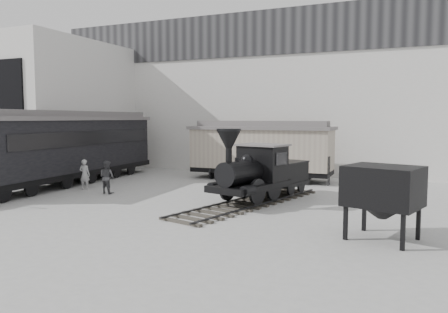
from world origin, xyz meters
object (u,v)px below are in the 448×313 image
at_px(locomotive, 258,176).
at_px(coal_hopper, 383,192).
at_px(passenger_coach, 69,147).
at_px(boxcar, 261,149).
at_px(visitor_a, 85,174).
at_px(visitor_b, 107,177).

bearing_deg(locomotive, coal_hopper, -23.33).
bearing_deg(passenger_coach, locomotive, -7.92).
bearing_deg(boxcar, visitor_a, -135.83).
distance_m(passenger_coach, visitor_a, 2.93).
xyz_separation_m(visitor_b, coal_hopper, (13.28, -3.57, 0.68)).
height_order(locomotive, passenger_coach, passenger_coach).
distance_m(locomotive, boxcar, 7.32).
bearing_deg(passenger_coach, visitor_b, -27.37).
xyz_separation_m(locomotive, boxcar, (-2.16, 6.96, 0.70)).
xyz_separation_m(boxcar, coal_hopper, (7.69, -11.34, -0.39)).
relative_size(locomotive, visitor_a, 5.87).
distance_m(locomotive, visitor_b, 7.81).
bearing_deg(passenger_coach, coal_hopper, -20.11).
relative_size(passenger_coach, coal_hopper, 5.74).
distance_m(passenger_coach, visitor_b, 4.77).
distance_m(visitor_a, coal_hopper, 15.78).
height_order(visitor_b, coal_hopper, coal_hopper).
height_order(boxcar, passenger_coach, passenger_coach).
xyz_separation_m(locomotive, passenger_coach, (-11.92, 1.10, 0.94)).
bearing_deg(visitor_a, locomotive, 172.24).
xyz_separation_m(passenger_coach, coal_hopper, (17.45, -5.48, -0.63)).
bearing_deg(passenger_coach, visitor_a, -33.06).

